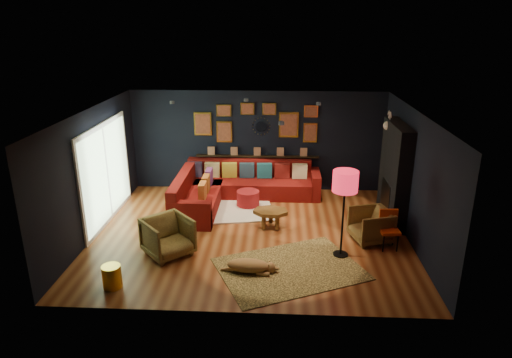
{
  "coord_description": "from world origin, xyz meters",
  "views": [
    {
      "loc": [
        0.57,
        -8.69,
        4.28
      ],
      "look_at": [
        0.09,
        0.3,
        1.12
      ],
      "focal_mm": 32.0,
      "sensor_mm": 36.0,
      "label": 1
    }
  ],
  "objects_px": {
    "orange_chair": "(389,226)",
    "floor_lamp": "(345,185)",
    "dog": "(248,263)",
    "sectional": "(231,189)",
    "armchair_right": "(371,224)",
    "armchair_left": "(168,235)",
    "pouf": "(248,198)",
    "gold_stool": "(112,277)",
    "coffee_table": "(271,213)"
  },
  "relations": [
    {
      "from": "sectional",
      "to": "dog",
      "type": "height_order",
      "value": "sectional"
    },
    {
      "from": "pouf",
      "to": "armchair_right",
      "type": "height_order",
      "value": "armchair_right"
    },
    {
      "from": "armchair_left",
      "to": "dog",
      "type": "xyz_separation_m",
      "value": [
        1.57,
        -0.57,
        -0.24
      ]
    },
    {
      "from": "orange_chair",
      "to": "dog",
      "type": "distance_m",
      "value": 2.92
    },
    {
      "from": "armchair_right",
      "to": "sectional",
      "type": "bearing_deg",
      "value": -138.59
    },
    {
      "from": "pouf",
      "to": "dog",
      "type": "xyz_separation_m",
      "value": [
        0.22,
        -3.05,
        -0.03
      ]
    },
    {
      "from": "floor_lamp",
      "to": "dog",
      "type": "height_order",
      "value": "floor_lamp"
    },
    {
      "from": "armchair_right",
      "to": "orange_chair",
      "type": "distance_m",
      "value": 0.4
    },
    {
      "from": "orange_chair",
      "to": "floor_lamp",
      "type": "height_order",
      "value": "floor_lamp"
    },
    {
      "from": "pouf",
      "to": "sectional",
      "type": "bearing_deg",
      "value": 145.46
    },
    {
      "from": "pouf",
      "to": "gold_stool",
      "type": "xyz_separation_m",
      "value": [
        -2.04,
        -3.65,
        -0.01
      ]
    },
    {
      "from": "armchair_right",
      "to": "orange_chair",
      "type": "height_order",
      "value": "orange_chair"
    },
    {
      "from": "coffee_table",
      "to": "gold_stool",
      "type": "bearing_deg",
      "value": -136.65
    },
    {
      "from": "armchair_right",
      "to": "dog",
      "type": "relative_size",
      "value": 0.72
    },
    {
      "from": "armchair_right",
      "to": "gold_stool",
      "type": "xyz_separation_m",
      "value": [
        -4.65,
        -1.97,
        -0.17
      ]
    },
    {
      "from": "pouf",
      "to": "gold_stool",
      "type": "bearing_deg",
      "value": -119.17
    },
    {
      "from": "gold_stool",
      "to": "dog",
      "type": "xyz_separation_m",
      "value": [
        2.26,
        0.6,
        -0.02
      ]
    },
    {
      "from": "armchair_left",
      "to": "floor_lamp",
      "type": "distance_m",
      "value": 3.45
    },
    {
      "from": "floor_lamp",
      "to": "coffee_table",
      "type": "bearing_deg",
      "value": 139.78
    },
    {
      "from": "armchair_right",
      "to": "floor_lamp",
      "type": "height_order",
      "value": "floor_lamp"
    },
    {
      "from": "armchair_right",
      "to": "orange_chair",
      "type": "relative_size",
      "value": 0.97
    },
    {
      "from": "sectional",
      "to": "coffee_table",
      "type": "height_order",
      "value": "sectional"
    },
    {
      "from": "armchair_left",
      "to": "dog",
      "type": "bearing_deg",
      "value": -61.95
    },
    {
      "from": "armchair_right",
      "to": "dog",
      "type": "distance_m",
      "value": 2.76
    },
    {
      "from": "orange_chair",
      "to": "floor_lamp",
      "type": "distance_m",
      "value": 1.44
    },
    {
      "from": "orange_chair",
      "to": "gold_stool",
      "type": "bearing_deg",
      "value": -164.57
    },
    {
      "from": "sectional",
      "to": "pouf",
      "type": "distance_m",
      "value": 0.56
    },
    {
      "from": "pouf",
      "to": "gold_stool",
      "type": "relative_size",
      "value": 1.37
    },
    {
      "from": "orange_chair",
      "to": "armchair_left",
      "type": "bearing_deg",
      "value": -176.41
    },
    {
      "from": "armchair_left",
      "to": "coffee_table",
      "type": "bearing_deg",
      "value": -8.2
    },
    {
      "from": "pouf",
      "to": "armchair_right",
      "type": "xyz_separation_m",
      "value": [
        2.61,
        -1.68,
        0.16
      ]
    },
    {
      "from": "gold_stool",
      "to": "coffee_table",
      "type": "bearing_deg",
      "value": 43.35
    },
    {
      "from": "armchair_left",
      "to": "pouf",
      "type": "bearing_deg",
      "value": 19.27
    },
    {
      "from": "sectional",
      "to": "orange_chair",
      "type": "bearing_deg",
      "value": -33.76
    },
    {
      "from": "sectional",
      "to": "gold_stool",
      "type": "height_order",
      "value": "sectional"
    },
    {
      "from": "pouf",
      "to": "floor_lamp",
      "type": "xyz_separation_m",
      "value": [
        1.94,
        -2.34,
        1.23
      ]
    },
    {
      "from": "coffee_table",
      "to": "armchair_right",
      "type": "bearing_deg",
      "value": -13.73
    },
    {
      "from": "coffee_table",
      "to": "gold_stool",
      "type": "height_order",
      "value": "coffee_table"
    },
    {
      "from": "coffee_table",
      "to": "sectional",
      "type": "bearing_deg",
      "value": 124.39
    },
    {
      "from": "gold_stool",
      "to": "orange_chair",
      "type": "bearing_deg",
      "value": 19.11
    },
    {
      "from": "gold_stool",
      "to": "floor_lamp",
      "type": "bearing_deg",
      "value": 18.19
    },
    {
      "from": "pouf",
      "to": "coffee_table",
      "type": "bearing_deg",
      "value": -64.22
    },
    {
      "from": "armchair_left",
      "to": "armchair_right",
      "type": "bearing_deg",
      "value": -30.76
    },
    {
      "from": "sectional",
      "to": "coffee_table",
      "type": "xyz_separation_m",
      "value": [
        1.02,
        -1.5,
        0.02
      ]
    },
    {
      "from": "dog",
      "to": "sectional",
      "type": "bearing_deg",
      "value": 105.41
    },
    {
      "from": "sectional",
      "to": "dog",
      "type": "bearing_deg",
      "value": -78.7
    },
    {
      "from": "coffee_table",
      "to": "dog",
      "type": "xyz_separation_m",
      "value": [
        -0.35,
        -1.86,
        -0.16
      ]
    },
    {
      "from": "armchair_left",
      "to": "orange_chair",
      "type": "bearing_deg",
      "value": -34.82
    },
    {
      "from": "sectional",
      "to": "gold_stool",
      "type": "bearing_deg",
      "value": -111.82
    },
    {
      "from": "armchair_left",
      "to": "armchair_right",
      "type": "xyz_separation_m",
      "value": [
        3.97,
        0.79,
        -0.04
      ]
    }
  ]
}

